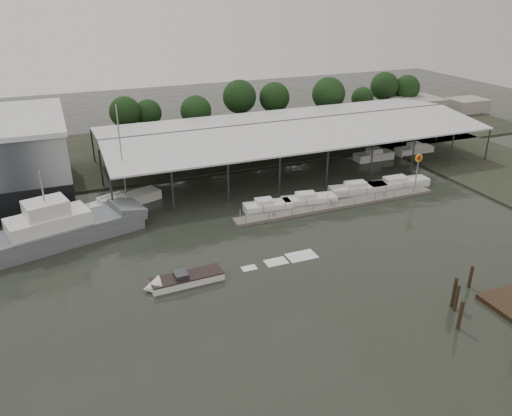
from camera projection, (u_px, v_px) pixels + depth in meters
name	position (u px, v px, depth m)	size (l,w,h in m)	color
ground	(260.00, 266.00, 50.25)	(200.00, 200.00, 0.00)	#242921
land_strip_far	(166.00, 149.00, 85.68)	(140.00, 30.00, 0.30)	#323628
covered_boat_shed	(292.00, 125.00, 77.24)	(58.24, 24.00, 6.96)	silver
floating_dock	(338.00, 205.00, 63.78)	(28.00, 2.00, 1.40)	slate
shell_fuel_sign	(418.00, 166.00, 66.39)	(1.10, 0.18, 5.55)	gray
distant_commercial_buildings	(432.00, 107.00, 107.59)	(22.00, 8.00, 4.00)	gray
grey_trawler	(61.00, 229.00, 54.47)	(18.87, 9.08, 8.84)	slate
white_sailboat	(122.00, 202.00, 63.63)	(10.19, 5.99, 13.20)	white
speedboat_underway	(180.00, 281.00, 47.11)	(18.62, 2.85, 2.00)	white
moored_cruiser_0	(267.00, 206.00, 62.39)	(6.18, 2.69, 1.70)	white
moored_cruiser_1	(309.00, 200.00, 64.25)	(7.31, 3.12, 1.70)	white
moored_cruiser_2	(358.00, 189.00, 67.75)	(8.30, 3.19, 1.70)	white
moored_cruiser_3	(397.00, 183.00, 69.54)	(9.32, 2.50, 1.70)	white
mooring_pilings	(482.00, 311.00, 41.50)	(5.76, 9.26, 3.71)	#382C1C
horizon_tree_line	(285.00, 98.00, 97.15)	(65.50, 11.09, 9.68)	black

